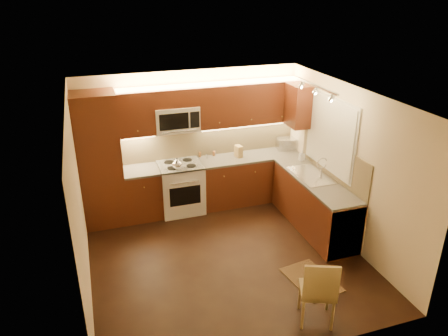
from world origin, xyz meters
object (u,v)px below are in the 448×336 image
object	(u,v)px
stove	(181,188)
knife_block	(239,151)
sink	(312,171)
kettle	(177,163)
dining_chair	(317,289)
toaster_oven	(287,144)
soap_bottle	(302,155)
microwave	(176,119)

from	to	relation	value
stove	knife_block	distance (m)	1.25
sink	knife_block	xyz separation A→B (m)	(-0.88, 1.17, 0.03)
kettle	dining_chair	world-z (taller)	kettle
stove	toaster_oven	size ratio (longest dim) A/B	2.52
toaster_oven	dining_chair	size ratio (longest dim) A/B	0.39
soap_bottle	dining_chair	xyz separation A→B (m)	(-1.22, -2.79, -0.53)
toaster_oven	dining_chair	bearing A→B (deg)	-99.84
microwave	sink	world-z (taller)	microwave
sink	toaster_oven	bearing A→B (deg)	83.70
knife_block	stove	bearing A→B (deg)	171.89
kettle	dining_chair	xyz separation A→B (m)	(1.03, -3.08, -0.56)
kettle	soap_bottle	bearing A→B (deg)	10.42
stove	dining_chair	distance (m)	3.39
stove	toaster_oven	bearing A→B (deg)	3.55
knife_block	toaster_oven	bearing A→B (deg)	-6.00
knife_block	dining_chair	bearing A→B (deg)	-103.80
stove	kettle	world-z (taller)	kettle
sink	soap_bottle	size ratio (longest dim) A/B	4.63
stove	sink	world-z (taller)	sink
stove	toaster_oven	xyz separation A→B (m)	(2.14, 0.13, 0.55)
toaster_oven	sink	bearing A→B (deg)	-86.68
stove	knife_block	bearing A→B (deg)	2.55
toaster_oven	dining_chair	distance (m)	3.64
sink	knife_block	world-z (taller)	knife_block
kettle	toaster_oven	world-z (taller)	kettle
kettle	knife_block	world-z (taller)	kettle
microwave	kettle	bearing A→B (deg)	-105.47
stove	microwave	xyz separation A→B (m)	(0.00, 0.14, 1.26)
knife_block	dining_chair	distance (m)	3.36
kettle	soap_bottle	xyz separation A→B (m)	(2.24, -0.28, -0.03)
dining_chair	sink	bearing A→B (deg)	85.44
kettle	dining_chair	distance (m)	3.29
sink	microwave	bearing A→B (deg)	147.79
knife_block	microwave	bearing A→B (deg)	165.01
stove	dining_chair	xyz separation A→B (m)	(0.94, -3.26, 0.01)
stove	soap_bottle	xyz separation A→B (m)	(2.16, -0.47, 0.53)
microwave	kettle	world-z (taller)	microwave
kettle	soap_bottle	world-z (taller)	kettle
knife_block	soap_bottle	size ratio (longest dim) A/B	1.18
microwave	soap_bottle	xyz separation A→B (m)	(2.16, -0.60, -0.73)
sink	soap_bottle	xyz separation A→B (m)	(0.16, 0.66, 0.02)
stove	microwave	world-z (taller)	microwave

